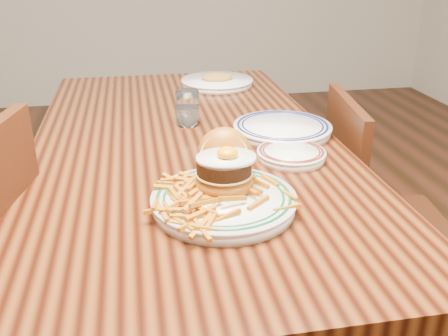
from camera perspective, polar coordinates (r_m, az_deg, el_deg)
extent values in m
cube|color=black|center=(1.43, -4.35, 2.32)|extent=(0.85, 1.60, 0.05)
cylinder|color=black|center=(2.26, -15.39, -0.36)|extent=(0.07, 0.07, 0.70)
cylinder|color=black|center=(2.31, 2.91, 0.98)|extent=(0.07, 0.07, 0.70)
cube|color=#391A0B|center=(1.74, 18.34, -6.53)|extent=(0.44, 0.44, 0.04)
cube|color=#391A0B|center=(1.59, 13.39, 0.28)|extent=(0.08, 0.39, 0.42)
cylinder|color=#391A0B|center=(2.04, 20.50, -8.98)|extent=(0.04, 0.04, 0.38)
cylinder|color=#391A0B|center=(1.94, 11.17, -9.61)|extent=(0.04, 0.04, 0.38)
cylinder|color=#391A0B|center=(1.68, 13.72, -15.91)|extent=(0.04, 0.04, 0.38)
cylinder|color=white|center=(1.04, -0.02, -4.10)|extent=(0.30, 0.30, 0.02)
cylinder|color=white|center=(1.03, -0.02, -3.37)|extent=(0.30, 0.30, 0.01)
torus|color=#0D4D21|center=(1.03, -0.02, -3.27)|extent=(0.28, 0.28, 0.01)
torus|color=#0D4D21|center=(1.03, -0.02, -3.27)|extent=(0.25, 0.25, 0.01)
ellipsoid|color=#955E13|center=(1.06, 0.00, -1.63)|extent=(0.13, 0.13, 0.06)
cylinder|color=#F6E399|center=(1.05, 0.00, -0.58)|extent=(0.12, 0.12, 0.00)
cylinder|color=black|center=(1.04, 0.00, 0.26)|extent=(0.12, 0.12, 0.03)
ellipsoid|color=white|center=(1.04, 0.25, 1.17)|extent=(0.13, 0.11, 0.01)
ellipsoid|color=orange|center=(1.03, 0.41, 1.74)|extent=(0.04, 0.04, 0.02)
ellipsoid|color=#955E13|center=(1.11, 0.05, 1.62)|extent=(0.14, 0.12, 0.14)
cylinder|color=#F6E399|center=(1.10, 0.04, 1.13)|extent=(0.12, 0.06, 0.11)
cylinder|color=white|center=(1.29, 7.68, 1.35)|extent=(0.17, 0.17, 0.02)
cylinder|color=white|center=(1.29, 7.71, 1.85)|extent=(0.18, 0.18, 0.01)
torus|color=#5A1914|center=(1.29, 7.72, 1.93)|extent=(0.17, 0.17, 0.01)
torus|color=#5A1914|center=(1.29, 7.72, 1.93)|extent=(0.15, 0.15, 0.01)
cube|color=silver|center=(1.30, 8.43, 2.11)|extent=(0.06, 0.11, 0.00)
cylinder|color=white|center=(1.47, 6.67, 4.29)|extent=(0.28, 0.28, 0.02)
cylinder|color=white|center=(1.46, 6.70, 4.81)|extent=(0.29, 0.29, 0.01)
torus|color=#0D1245|center=(1.46, 6.70, 4.89)|extent=(0.26, 0.26, 0.01)
torus|color=#0D1245|center=(1.46, 6.70, 4.89)|extent=(0.24, 0.24, 0.01)
cylinder|color=white|center=(1.53, -4.18, 6.87)|extent=(0.07, 0.07, 0.11)
cylinder|color=silver|center=(1.53, -4.15, 5.98)|extent=(0.06, 0.06, 0.05)
cylinder|color=white|center=(1.98, -0.80, 9.66)|extent=(0.27, 0.27, 0.02)
cylinder|color=white|center=(1.98, -0.81, 10.04)|extent=(0.28, 0.28, 0.01)
ellipsoid|color=#A7792F|center=(1.98, -0.81, 10.29)|extent=(0.12, 0.10, 0.04)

